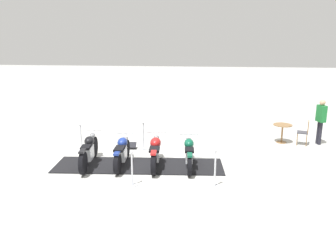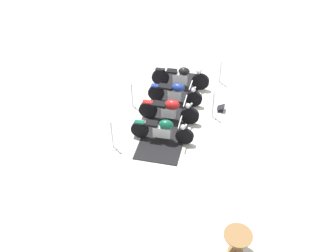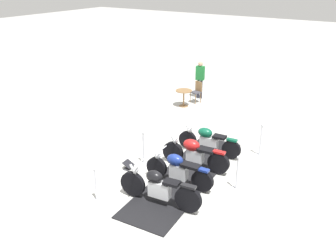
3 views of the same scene
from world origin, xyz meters
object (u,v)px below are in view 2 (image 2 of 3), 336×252
motorcycle_forest (163,130)px  stanchion_right_mid (213,110)px  stanchion_right_rear (220,75)px  motorcycle_navy (175,93)px  motorcycle_maroon (170,110)px  stanchion_left_front (113,140)px  stanchion_left_mid (132,99)px  info_placard (221,109)px  cafe_table (237,239)px  motorcycle_black (181,77)px

motorcycle_forest → stanchion_right_mid: (1.36, 1.73, -0.13)m
stanchion_right_rear → motorcycle_navy: bearing=-126.0°
motorcycle_maroon → stanchion_left_front: stanchion_left_front is taller
motorcycle_maroon → stanchion_left_front: (-1.41, -1.88, -0.16)m
stanchion_right_mid → stanchion_left_mid: bearing=-175.9°
motorcycle_maroon → info_placard: bearing=29.6°
stanchion_left_mid → cafe_table: stanchion_left_mid is taller
motorcycle_forest → stanchion_left_mid: bearing=133.4°
motorcycle_black → info_placard: size_ratio=6.54×
stanchion_left_front → stanchion_right_rear: (2.70, 4.84, 0.01)m
motorcycle_maroon → info_placard: size_ratio=6.21×
motorcycle_black → stanchion_right_mid: (1.60, -1.52, -0.15)m
motorcycle_black → stanchion_right_rear: size_ratio=2.28×
stanchion_left_front → cafe_table: bearing=-31.3°
motorcycle_forest → info_placard: 2.75m
motorcycle_maroon → motorcycle_black: (-0.15, 2.16, -0.00)m
motorcycle_maroon → stanchion_left_front: bearing=-131.4°
motorcycle_forest → stanchion_left_front: 1.71m
motorcycle_forest → motorcycle_maroon: 1.08m
stanchion_right_rear → info_placard: 1.89m
motorcycle_maroon → stanchion_left_mid: size_ratio=2.10×
stanchion_left_mid → stanchion_right_mid: size_ratio=0.93×
info_placard → stanchion_left_front: bearing=-49.8°
stanchion_left_mid → stanchion_right_mid: 3.03m
motorcycle_navy → motorcycle_maroon: bearing=-88.2°
motorcycle_black → stanchion_right_mid: size_ratio=2.06×
motorcycle_navy → motorcycle_black: size_ratio=0.91×
motorcycle_maroon → motorcycle_navy: size_ratio=1.05×
stanchion_left_front → stanchion_right_mid: (2.86, 2.53, 0.00)m
motorcycle_navy → motorcycle_black: motorcycle_black is taller
motorcycle_black → info_placard: motorcycle_black is taller
stanchion_right_mid → stanchion_right_rear: stanchion_right_mid is taller
motorcycle_black → motorcycle_navy: bearing=-92.4°
motorcycle_maroon → stanchion_right_mid: size_ratio=1.96×
stanchion_right_mid → cafe_table: (1.67, -5.28, 0.20)m
motorcycle_maroon → stanchion_left_front: size_ratio=1.96×
stanchion_left_front → stanchion_left_mid: (-0.17, 2.31, 0.01)m
cafe_table → stanchion_left_mid: bearing=132.8°
motorcycle_maroon → stanchion_right_rear: size_ratio=2.17×
motorcycle_forest → stanchion_left_mid: stanchion_left_mid is taller
motorcycle_black → info_placard: 2.14m
motorcycle_maroon → stanchion_left_mid: 1.64m
motorcycle_maroon → info_placard: motorcycle_maroon is taller
motorcycle_maroon → motorcycle_navy: motorcycle_maroon is taller
motorcycle_black → cafe_table: size_ratio=3.13×
motorcycle_forest → stanchion_right_rear: size_ratio=2.14×
stanchion_right_rear → motorcycle_black: bearing=-151.0°
motorcycle_navy → motorcycle_black: bearing=91.4°
stanchion_left_front → stanchion_left_mid: 2.32m
motorcycle_navy → stanchion_left_mid: size_ratio=2.01×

